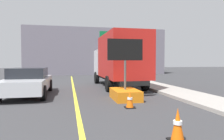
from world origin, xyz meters
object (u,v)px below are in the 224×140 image
at_px(highway_guide_sign, 118,45).
at_px(pickup_car, 28,82).
at_px(box_truck, 119,60).
at_px(arrow_board_trailer, 125,89).
at_px(traffic_cone_near_sign, 178,125).
at_px(traffic_cone_mid_lane, 130,100).

bearing_deg(highway_guide_sign, pickup_car, -125.94).
height_order(pickup_car, highway_guide_sign, highway_guide_sign).
relative_size(box_truck, pickup_car, 1.55).
height_order(arrow_board_trailer, box_truck, box_truck).
relative_size(arrow_board_trailer, traffic_cone_near_sign, 3.79).
distance_m(arrow_board_trailer, pickup_car, 4.93).
distance_m(box_truck, pickup_car, 5.85).
xyz_separation_m(arrow_board_trailer, traffic_cone_near_sign, (-0.21, -4.88, -0.13)).
xyz_separation_m(highway_guide_sign, traffic_cone_mid_lane, (-2.82, -13.40, -3.12)).
bearing_deg(traffic_cone_mid_lane, traffic_cone_near_sign, -88.77).
height_order(highway_guide_sign, traffic_cone_mid_lane, highway_guide_sign).
bearing_deg(arrow_board_trailer, highway_guide_sign, 77.82).
bearing_deg(traffic_cone_near_sign, pickup_car, 121.40).
distance_m(box_truck, highway_guide_sign, 7.71).
bearing_deg(traffic_cone_mid_lane, pickup_car, 138.18).
height_order(arrow_board_trailer, highway_guide_sign, highway_guide_sign).
xyz_separation_m(box_truck, traffic_cone_near_sign, (-1.01, -9.28, -1.48)).
distance_m(arrow_board_trailer, box_truck, 4.67).
distance_m(traffic_cone_near_sign, traffic_cone_mid_lane, 3.22).
relative_size(box_truck, traffic_cone_mid_lane, 11.66).
distance_m(box_truck, traffic_cone_mid_lane, 6.34).
bearing_deg(traffic_cone_mid_lane, box_truck, 79.94).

